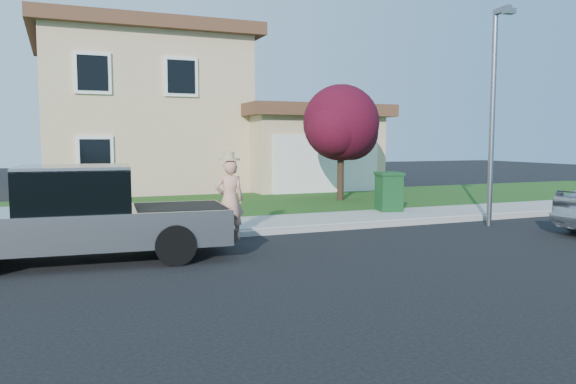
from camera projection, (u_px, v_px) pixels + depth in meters
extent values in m
plane|color=black|center=(272.00, 263.00, 9.98)|extent=(80.00, 80.00, 0.00)
cube|color=gray|center=(268.00, 232.00, 13.02)|extent=(40.00, 0.20, 0.12)
cube|color=gray|center=(253.00, 225.00, 14.03)|extent=(40.00, 2.00, 0.15)
cube|color=#163C11|center=(208.00, 206.00, 18.18)|extent=(40.00, 7.00, 0.10)
cube|color=tan|center=(139.00, 118.00, 25.34)|extent=(8.00, 9.00, 6.40)
cube|color=tan|center=(297.00, 153.00, 25.18)|extent=(5.50, 6.00, 3.20)
cube|color=white|center=(327.00, 164.00, 22.43)|extent=(4.60, 0.12, 2.30)
cube|color=#4C2D1E|center=(137.00, 41.00, 25.03)|extent=(8.80, 9.80, 0.50)
cube|color=#4C2D1E|center=(297.00, 113.00, 25.02)|extent=(6.20, 6.80, 0.50)
cube|color=white|center=(92.00, 73.00, 20.19)|extent=(1.30, 0.10, 1.50)
cube|color=white|center=(181.00, 77.00, 21.40)|extent=(1.30, 0.10, 1.50)
cube|color=black|center=(95.00, 156.00, 20.47)|extent=(1.30, 0.10, 1.50)
cylinder|color=black|center=(175.00, 245.00, 9.81)|extent=(0.74, 0.33, 0.72)
cylinder|color=black|center=(166.00, 230.00, 11.38)|extent=(0.74, 0.33, 0.72)
cube|color=#A2A4A8|center=(84.00, 227.00, 10.11)|extent=(5.25, 2.20, 0.65)
cube|color=black|center=(75.00, 190.00, 10.01)|extent=(2.01, 1.82, 0.76)
cube|color=#A2A4A8|center=(74.00, 168.00, 9.97)|extent=(2.01, 1.82, 0.07)
cube|color=black|center=(180.00, 207.00, 10.60)|extent=(1.73, 1.65, 0.05)
cube|color=black|center=(226.00, 230.00, 10.91)|extent=(0.24, 1.71, 0.22)
cube|color=black|center=(38.00, 191.00, 10.72)|extent=(0.12, 0.21, 0.16)
imported|color=tan|center=(229.00, 200.00, 12.35)|extent=(0.68, 0.48, 1.76)
cylinder|color=tan|center=(229.00, 159.00, 12.26)|extent=(0.47, 0.47, 0.05)
cylinder|color=tan|center=(229.00, 156.00, 12.26)|extent=(0.23, 0.23, 0.16)
cylinder|color=black|center=(340.00, 174.00, 19.51)|extent=(0.23, 0.23, 1.83)
sphere|color=#460F1D|center=(341.00, 123.00, 19.35)|extent=(2.63, 2.63, 2.63)
sphere|color=#460F1D|center=(351.00, 133.00, 19.91)|extent=(1.95, 1.95, 1.95)
sphere|color=#460F1D|center=(334.00, 129.00, 18.88)|extent=(1.83, 1.83, 1.83)
cube|color=#103E1A|center=(389.00, 193.00, 16.21)|extent=(0.76, 0.84, 1.04)
cube|color=#103E1A|center=(389.00, 174.00, 16.16)|extent=(0.84, 0.92, 0.08)
cylinder|color=slate|center=(492.00, 121.00, 14.10)|extent=(0.13, 0.13, 5.33)
cube|color=slate|center=(502.00, 10.00, 13.60)|extent=(0.21, 0.60, 0.13)
cube|color=slate|center=(509.00, 11.00, 13.35)|extent=(0.29, 0.23, 0.13)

